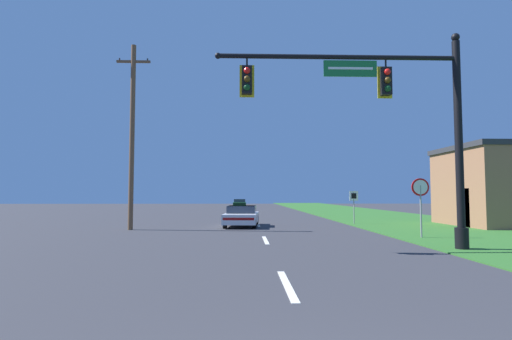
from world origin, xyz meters
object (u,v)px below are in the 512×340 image
Objects in this scene: stop_sign at (420,194)px; signal_mast at (399,118)px; car_ahead at (242,216)px; route_sign_post at (354,200)px; utility_pole_near at (132,133)px; far_car at (240,203)px.

signal_mast is at bearing -122.49° from stop_sign.
car_ahead is (-5.36, 10.19, -3.82)m from signal_mast.
stop_sign reaches higher than car_ahead.
route_sign_post is (7.01, 1.42, 0.92)m from car_ahead.
utility_pole_near reaches higher than signal_mast.
stop_sign is at bearing -78.67° from far_car.
far_car is at bearing 101.33° from stop_sign.
car_ahead is 0.45× the size of utility_pole_near.
car_ahead is 1.78× the size of stop_sign.
route_sign_post is at bearing 81.94° from signal_mast.
signal_mast is 12.08m from route_sign_post.
utility_pole_near reaches higher than car_ahead.
route_sign_post is 0.20× the size of utility_pole_near.
stop_sign is at bearing -85.55° from route_sign_post.
far_car is (-0.46, 33.78, -0.00)m from car_ahead.
route_sign_post is at bearing -77.00° from far_car.
signal_mast is 2.00× the size of far_car.
far_car is 0.43× the size of utility_pole_near.
car_ahead is 7.68m from utility_pole_near.
far_car is 33.22m from route_sign_post.
car_ahead is 1.05× the size of far_car.
car_ahead is at bearing 19.78° from utility_pole_near.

